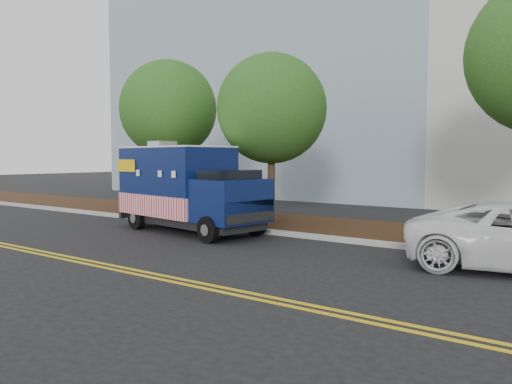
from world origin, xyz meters
The scene contains 9 objects.
ground centered at (0.00, 0.00, 0.00)m, with size 120.00×120.00×0.00m, color black.
curb centered at (0.00, 1.40, 0.07)m, with size 120.00×0.18×0.15m, color #9E9E99.
mulch_strip centered at (0.00, 3.50, 0.07)m, with size 120.00×4.00×0.15m, color black.
centerline_near centered at (0.00, -4.45, 0.01)m, with size 120.00×0.10×0.01m, color gold.
centerline_far centered at (0.00, -4.70, 0.01)m, with size 120.00×0.10×0.01m, color gold.
tree_a centered at (-5.97, 3.30, 4.44)m, with size 4.03×4.03×6.46m.
tree_b centered at (-0.58, 3.03, 4.12)m, with size 3.84×3.84×6.05m.
sign_post centered at (-1.40, 2.01, 1.20)m, with size 0.06×0.06×2.40m, color #473828.
food_truck centered at (-2.15, 0.35, 1.35)m, with size 5.91×2.97×2.98m.
Camera 1 is at (9.34, -11.47, 2.43)m, focal length 35.00 mm.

